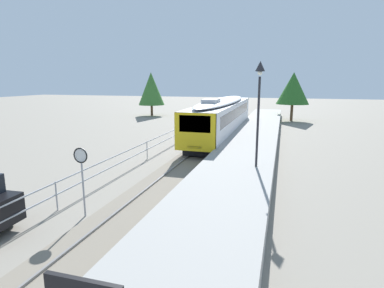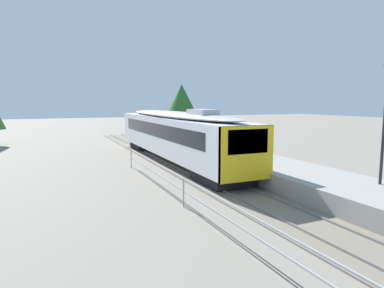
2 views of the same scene
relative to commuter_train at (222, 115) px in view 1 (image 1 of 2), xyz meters
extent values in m
plane|color=gray|center=(-3.00, -8.70, -2.14)|extent=(160.00, 160.00, 0.00)
cube|color=slate|center=(0.00, -8.70, -2.11)|extent=(3.20, 60.00, 0.06)
cube|color=slate|center=(-0.72, -8.70, -2.04)|extent=(0.08, 60.00, 0.08)
cube|color=slate|center=(0.72, -8.70, -2.04)|extent=(0.08, 60.00, 0.08)
cube|color=silver|center=(0.00, 0.11, -0.18)|extent=(2.80, 18.96, 2.55)
cube|color=yellow|center=(0.00, -9.27, -0.18)|extent=(2.80, 0.24, 2.55)
cube|color=black|center=(0.00, -9.35, 0.38)|extent=(2.13, 0.08, 1.12)
cube|color=black|center=(0.00, 0.11, 0.23)|extent=(2.82, 15.92, 0.92)
ellipsoid|color=#B2B5BA|center=(0.00, 0.11, 1.28)|extent=(2.69, 18.20, 0.44)
cube|color=#B2B5BA|center=(0.00, -4.63, 1.56)|extent=(1.10, 2.20, 0.36)
cube|color=#EAE5C6|center=(0.00, -9.34, -1.17)|extent=(1.00, 0.10, 0.20)
cube|color=black|center=(0.00, -6.97, -1.73)|extent=(2.24, 3.20, 0.55)
cube|color=black|center=(0.00, 7.18, -1.73)|extent=(2.24, 3.20, 0.55)
cube|color=#999691|center=(3.25, -8.70, -1.69)|extent=(3.90, 60.00, 0.90)
cylinder|color=#232328|center=(4.30, -12.76, 1.06)|extent=(0.12, 0.12, 4.60)
pyramid|color=#232328|center=(4.30, -12.76, 3.86)|extent=(0.34, 0.34, 0.50)
sphere|color=silver|center=(4.30, -12.76, 3.54)|extent=(0.24, 0.24, 0.24)
cylinder|color=#9EA0A5|center=(-1.84, -18.87, -1.04)|extent=(0.07, 0.07, 2.20)
cylinder|color=white|center=(-1.84, -18.89, 0.36)|extent=(0.60, 0.03, 0.60)
torus|color=black|center=(-1.84, -18.91, 0.36)|extent=(0.61, 0.05, 0.61)
cube|color=#9EA0A5|center=(-3.30, -18.70, -0.94)|extent=(0.05, 36.00, 0.05)
cube|color=#9EA0A5|center=(-3.30, -18.70, -1.46)|extent=(0.05, 36.00, 0.05)
cylinder|color=#9EA0A5|center=(-3.30, -18.70, -1.52)|extent=(0.06, 0.06, 1.25)
cylinder|color=#9EA0A5|center=(-3.30, -9.70, -1.52)|extent=(0.06, 0.06, 1.25)
cylinder|color=#9EA0A5|center=(-3.30, -0.70, -1.52)|extent=(0.06, 0.06, 1.25)
cylinder|color=black|center=(-4.13, -20.42, -1.78)|extent=(0.73, 0.28, 0.72)
cylinder|color=brown|center=(6.60, 14.77, -1.02)|extent=(0.36, 0.36, 2.25)
cone|color=#286023|center=(6.60, 14.77, 2.17)|extent=(4.22, 4.22, 4.13)
cylinder|color=brown|center=(-13.84, 15.37, -1.31)|extent=(0.36, 0.36, 1.66)
cone|color=#38702D|center=(-13.84, 15.37, 1.95)|extent=(3.92, 3.92, 4.87)
camera|label=1|loc=(5.50, -28.83, 3.16)|focal=29.19mm
camera|label=2|loc=(-8.33, -21.89, 2.16)|focal=30.97mm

